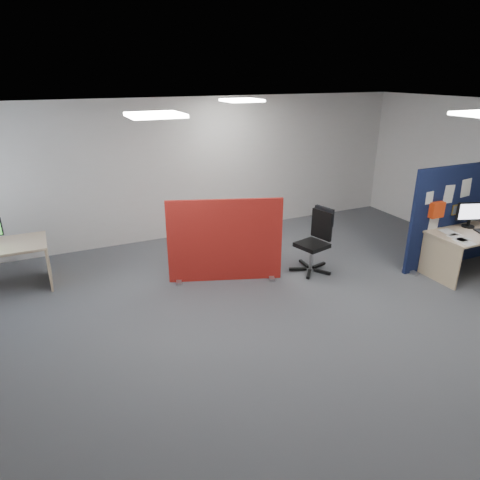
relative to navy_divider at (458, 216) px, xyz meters
name	(u,v)px	position (x,y,z in m)	size (l,w,h in m)	color
floor	(284,312)	(-3.46, -0.24, -0.87)	(9.00, 9.00, 0.00)	#4B4E52
ceiling	(293,111)	(-3.46, -0.24, 1.83)	(9.00, 7.00, 0.02)	white
wall_back	(197,168)	(-3.46, 3.26, 0.48)	(9.00, 0.02, 2.70)	silver
ceiling_lights	(288,108)	(-3.13, 0.42, 1.80)	(4.10, 4.10, 0.04)	white
navy_divider	(458,216)	(0.00, 0.00, 0.00)	(2.12, 0.30, 1.75)	#0E1034
main_desk	(478,239)	(0.12, -0.37, -0.31)	(1.81, 0.80, 0.73)	tan
monitor_main	(471,213)	(0.04, -0.20, 0.09)	(0.46, 0.20, 0.42)	black
red_divider	(225,241)	(-3.81, 1.04, -0.21)	(1.71, 0.64, 1.34)	maroon
office_chair	(317,236)	(-2.28, 0.77, -0.28)	(0.70, 0.68, 1.05)	black
desk_papers	(472,235)	(-0.24, -0.51, -0.14)	(1.41, 0.72, 0.00)	white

